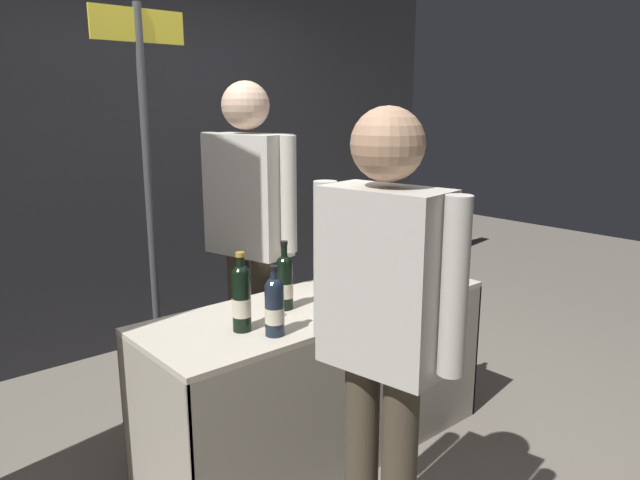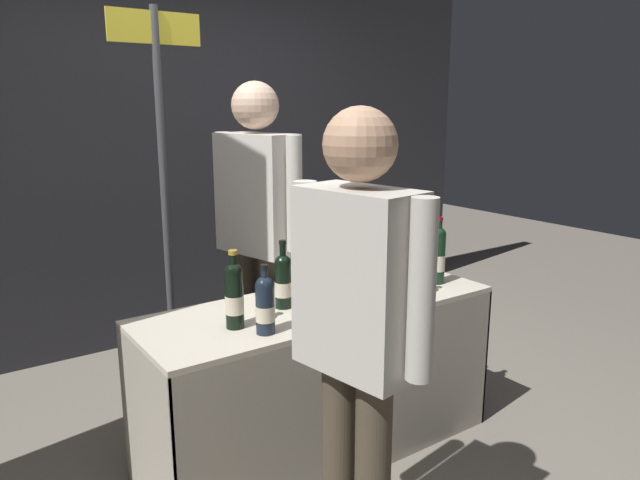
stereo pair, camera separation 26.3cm
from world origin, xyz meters
TOP-DOWN VIEW (x-y plane):
  - ground_plane at (0.00, 0.00)m, footprint 12.00×12.00m
  - back_partition at (0.00, 1.89)m, footprint 5.50×0.12m
  - tasting_table at (0.00, 0.00)m, footprint 1.71×0.61m
  - featured_wine_bottle at (-0.18, 0.04)m, footprint 0.08×0.08m
  - display_bottle_0 at (-0.02, -0.16)m, footprint 0.08×0.08m
  - display_bottle_1 at (0.42, -0.18)m, footprint 0.08×0.08m
  - display_bottle_2 at (-0.40, -0.18)m, footprint 0.08×0.08m
  - display_bottle_3 at (0.65, 0.03)m, footprint 0.07×0.07m
  - display_bottle_4 at (0.67, -0.09)m, footprint 0.07×0.07m
  - display_bottle_5 at (0.26, 0.01)m, footprint 0.08×0.08m
  - display_bottle_6 at (-0.47, -0.06)m, footprint 0.08×0.08m
  - wine_glass_near_vendor at (0.16, 0.18)m, footprint 0.07×0.07m
  - vendor_presenter at (-0.01, 0.57)m, footprint 0.31×0.61m
  - taster_foreground_right at (-0.39, -0.77)m, footprint 0.27×0.56m
  - booth_signpost at (-0.34, 1.03)m, footprint 0.50×0.04m

SIDE VIEW (x-z plane):
  - ground_plane at x=0.00m, z-range 0.00..0.00m
  - tasting_table at x=0.00m, z-range 0.14..0.90m
  - wine_glass_near_vendor at x=0.16m, z-range 0.79..0.93m
  - display_bottle_2 at x=-0.40m, z-range 0.74..1.03m
  - display_bottle_1 at x=0.42m, z-range 0.74..1.04m
  - featured_wine_bottle at x=-0.18m, z-range 0.73..1.05m
  - display_bottle_5 at x=0.26m, z-range 0.74..1.05m
  - display_bottle_3 at x=0.65m, z-range 0.74..1.05m
  - display_bottle_0 at x=-0.02m, z-range 0.74..1.07m
  - display_bottle_6 at x=-0.47m, z-range 0.74..1.07m
  - display_bottle_4 at x=0.67m, z-range 0.74..1.09m
  - taster_foreground_right at x=-0.39m, z-range 0.16..1.83m
  - vendor_presenter at x=-0.01m, z-range 0.20..1.98m
  - booth_signpost at x=-0.34m, z-range 0.24..2.41m
  - back_partition at x=0.00m, z-range 0.00..2.72m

